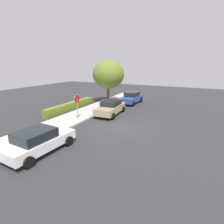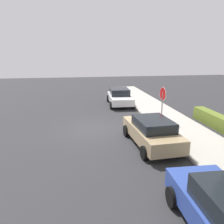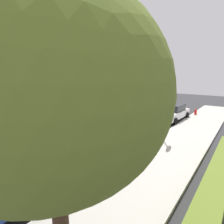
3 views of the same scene
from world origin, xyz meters
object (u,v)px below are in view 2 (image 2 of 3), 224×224
(stop_sign, at_px, (163,99))
(fire_hydrant, at_px, (127,94))
(parked_car_tan, at_px, (152,131))
(parked_car_white, at_px, (120,97))

(stop_sign, bearing_deg, fire_hydrant, -178.33)
(parked_car_tan, height_order, fire_hydrant, parked_car_tan)
(stop_sign, distance_m, parked_car_tan, 3.79)
(fire_hydrant, bearing_deg, parked_car_white, -24.45)
(parked_car_white, bearing_deg, stop_sign, 15.34)
(parked_car_tan, relative_size, fire_hydrant, 6.13)
(stop_sign, relative_size, fire_hydrant, 3.49)
(parked_car_tan, height_order, parked_car_white, parked_car_white)
(parked_car_tan, distance_m, fire_hydrant, 12.27)
(parked_car_tan, xyz_separation_m, fire_hydrant, (-12.17, 1.55, -0.40))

